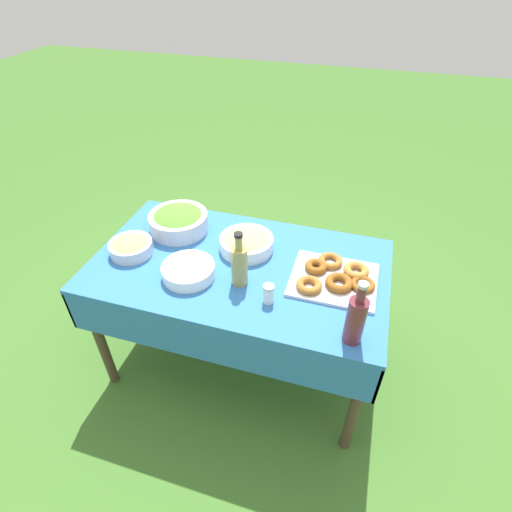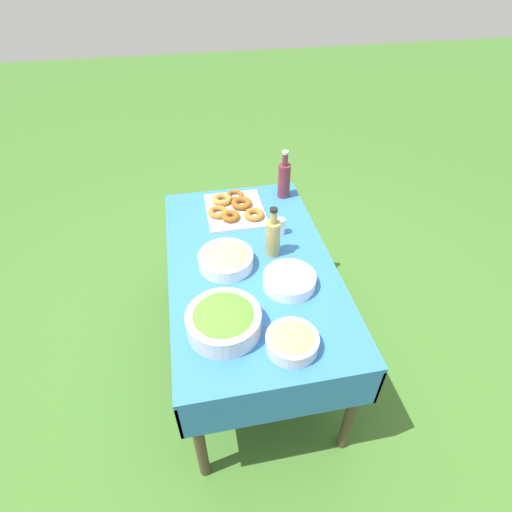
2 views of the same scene
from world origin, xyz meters
name	(u,v)px [view 2 (image 2 of 2)]	position (x,y,z in m)	size (l,w,h in m)	color
ground_plane	(252,351)	(0.00, 0.00, 0.00)	(14.00, 14.00, 0.00)	#3D6B28
picnic_table	(251,276)	(0.00, 0.00, 0.63)	(1.41, 0.81, 0.73)	#2D6BB2
salad_bowl	(224,320)	(-0.39, 0.18, 0.79)	(0.31, 0.31, 0.11)	silver
pasta_bowl	(226,259)	(0.00, 0.12, 0.77)	(0.27, 0.27, 0.09)	white
donut_platter	(234,208)	(0.45, 0.01, 0.75)	(0.40, 0.35, 0.05)	silver
plate_stack	(289,280)	(-0.19, -0.15, 0.76)	(0.24, 0.24, 0.06)	white
olive_oil_bottle	(273,237)	(0.05, -0.12, 0.84)	(0.07, 0.07, 0.27)	#998E4C
wine_bottle	(284,179)	(0.57, -0.31, 0.84)	(0.07, 0.07, 0.29)	maroon
bread_bowl	(292,341)	(-0.53, -0.07, 0.77)	(0.21, 0.21, 0.08)	silver
salt_shaker	(281,226)	(0.20, -0.20, 0.77)	(0.05, 0.05, 0.09)	white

